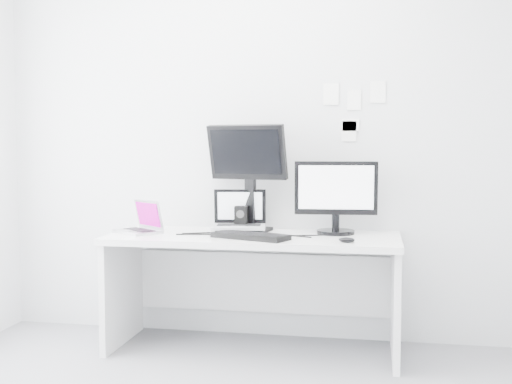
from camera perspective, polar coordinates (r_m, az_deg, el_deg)
back_wall at (r=4.30m, az=0.64°, el=5.00°), size 3.60×0.00×3.60m
desk at (r=4.06m, az=-0.23°, el=-8.96°), size 1.80×0.70×0.73m
macbook at (r=4.14m, az=-10.49°, el=-2.11°), size 0.36×0.35×0.22m
speaker at (r=4.17m, az=-1.29°, el=-2.37°), size 0.11×0.11×0.16m
dell_laptop at (r=4.09m, az=-1.53°, el=-1.67°), size 0.37×0.31×0.28m
rear_monitor at (r=4.15m, az=-0.68°, el=1.38°), size 0.55×0.30×0.71m
samsung_monitor at (r=4.05m, az=7.11°, el=-0.38°), size 0.54×0.28×0.47m
keyboard at (r=3.83m, az=-0.51°, el=-3.93°), size 0.50×0.33×0.03m
mouse at (r=3.72m, az=8.07°, el=-4.23°), size 0.10×0.07×0.03m
wall_note_0 at (r=4.25m, az=6.68°, el=8.63°), size 0.10×0.00×0.14m
wall_note_1 at (r=4.24m, az=8.72°, el=8.08°), size 0.09×0.00×0.13m
wall_note_2 at (r=4.25m, az=10.77°, el=8.73°), size 0.10×0.00×0.14m
wall_note_3 at (r=4.24m, az=8.42°, el=5.92°), size 0.11×0.00×0.08m
wall_note_4 at (r=4.23m, az=8.25°, el=5.37°), size 0.10×0.00×0.13m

